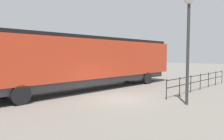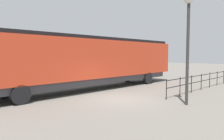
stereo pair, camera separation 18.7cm
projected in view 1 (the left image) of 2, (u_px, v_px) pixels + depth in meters
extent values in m
plane|color=#666059|center=(119.00, 99.00, 13.47)|extent=(120.00, 120.00, 0.00)
cube|color=red|center=(89.00, 59.00, 16.88)|extent=(2.83, 18.66, 2.85)
cube|color=black|center=(148.00, 62.00, 22.68)|extent=(2.72, 2.68, 1.99)
cube|color=black|center=(89.00, 39.00, 16.77)|extent=(2.55, 17.91, 0.24)
cube|color=#38383D|center=(89.00, 80.00, 16.99)|extent=(2.55, 17.17, 0.45)
cylinder|color=black|center=(126.00, 76.00, 22.19)|extent=(0.30, 1.10, 1.10)
cylinder|color=black|center=(147.00, 78.00, 20.45)|extent=(0.30, 1.10, 1.10)
cylinder|color=black|center=(3.00, 90.00, 13.56)|extent=(0.30, 1.10, 1.10)
cylinder|color=black|center=(20.00, 95.00, 11.82)|extent=(0.30, 1.10, 1.10)
cylinder|color=#2D2D2D|center=(188.00, 54.00, 11.76)|extent=(0.16, 0.16, 5.52)
cube|color=black|center=(200.00, 75.00, 16.99)|extent=(0.04, 10.40, 0.04)
cube|color=black|center=(200.00, 81.00, 17.02)|extent=(0.04, 10.40, 0.04)
cylinder|color=black|center=(166.00, 89.00, 13.27)|extent=(0.05, 0.05, 1.25)
cylinder|color=black|center=(180.00, 86.00, 14.52)|extent=(0.05, 0.05, 1.25)
cylinder|color=black|center=(191.00, 84.00, 15.78)|extent=(0.05, 0.05, 1.25)
cylinder|color=black|center=(200.00, 82.00, 17.03)|extent=(0.05, 0.05, 1.25)
cylinder|color=black|center=(209.00, 80.00, 18.28)|extent=(0.05, 0.05, 1.25)
cylinder|color=black|center=(216.00, 78.00, 19.53)|extent=(0.05, 0.05, 1.25)
cylinder|color=black|center=(222.00, 77.00, 20.79)|extent=(0.05, 0.05, 1.25)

